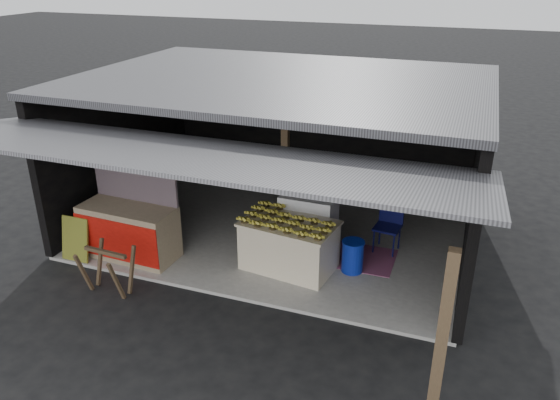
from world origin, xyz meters
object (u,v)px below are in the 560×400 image
at_px(white_crate, 308,222).
at_px(sawhorse, 107,266).
at_px(neighbor_stall, 129,229).
at_px(water_barrel, 353,257).
at_px(plastic_chair, 389,221).
at_px(banana_table, 289,245).

bearing_deg(white_crate, sawhorse, -136.17).
bearing_deg(neighbor_stall, sawhorse, -71.50).
height_order(sawhorse, water_barrel, sawhorse).
bearing_deg(plastic_chair, water_barrel, -106.40).
bearing_deg(water_barrel, white_crate, 151.85).
relative_size(white_crate, water_barrel, 1.99).
relative_size(sawhorse, water_barrel, 1.46).
height_order(white_crate, neighbor_stall, neighbor_stall).
xyz_separation_m(sawhorse, water_barrel, (3.52, 1.90, -0.16)).
height_order(neighbor_stall, plastic_chair, neighbor_stall).
height_order(neighbor_stall, sawhorse, neighbor_stall).
bearing_deg(plastic_chair, sawhorse, -136.93).
xyz_separation_m(white_crate, water_barrel, (0.94, -0.51, -0.26)).
height_order(banana_table, white_crate, white_crate).
relative_size(white_crate, plastic_chair, 1.13).
relative_size(sawhorse, plastic_chair, 0.83).
xyz_separation_m(banana_table, white_crate, (0.10, 0.77, 0.10)).
bearing_deg(banana_table, water_barrel, 21.63).
xyz_separation_m(banana_table, water_barrel, (1.04, 0.26, -0.16)).
bearing_deg(sawhorse, white_crate, 45.87).
xyz_separation_m(white_crate, sawhorse, (-2.58, -2.40, -0.11)).
xyz_separation_m(neighbor_stall, plastic_chair, (4.26, 1.81, 0.04)).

